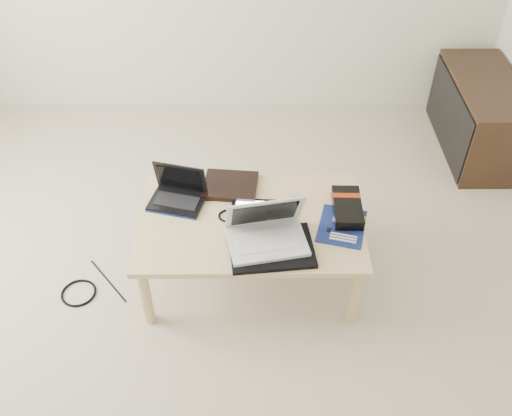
{
  "coord_description": "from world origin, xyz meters",
  "views": [
    {
      "loc": [
        0.3,
        -1.71,
        2.33
      ],
      "look_at": [
        0.31,
        0.31,
        0.48
      ],
      "focal_mm": 40.0,
      "sensor_mm": 36.0,
      "label": 1
    }
  ],
  "objects_px": {
    "media_cabinet": "(478,116)",
    "white_laptop": "(266,231)",
    "coffee_table": "(250,227)",
    "netbook": "(178,194)",
    "gpu_box": "(347,208)"
  },
  "relations": [
    {
      "from": "media_cabinet",
      "to": "white_laptop",
      "type": "xyz_separation_m",
      "value": [
        -1.42,
        -1.29,
        0.22
      ]
    },
    {
      "from": "coffee_table",
      "to": "white_laptop",
      "type": "height_order",
      "value": "white_laptop"
    },
    {
      "from": "white_laptop",
      "to": "coffee_table",
      "type": "bearing_deg",
      "value": 116.53
    },
    {
      "from": "netbook",
      "to": "gpu_box",
      "type": "bearing_deg",
      "value": -6.38
    },
    {
      "from": "white_laptop",
      "to": "netbook",
      "type": "bearing_deg",
      "value": 145.85
    },
    {
      "from": "netbook",
      "to": "gpu_box",
      "type": "height_order",
      "value": "netbook"
    },
    {
      "from": "coffee_table",
      "to": "white_laptop",
      "type": "relative_size",
      "value": 2.76
    },
    {
      "from": "gpu_box",
      "to": "coffee_table",
      "type": "bearing_deg",
      "value": -173.72
    },
    {
      "from": "netbook",
      "to": "white_laptop",
      "type": "xyz_separation_m",
      "value": [
        0.44,
        -0.3,
        0.03
      ]
    },
    {
      "from": "coffee_table",
      "to": "gpu_box",
      "type": "distance_m",
      "value": 0.49
    },
    {
      "from": "white_laptop",
      "to": "gpu_box",
      "type": "xyz_separation_m",
      "value": [
        0.4,
        0.2,
        -0.04
      ]
    },
    {
      "from": "netbook",
      "to": "white_laptop",
      "type": "distance_m",
      "value": 0.53
    },
    {
      "from": "media_cabinet",
      "to": "white_laptop",
      "type": "distance_m",
      "value": 1.93
    },
    {
      "from": "media_cabinet",
      "to": "netbook",
      "type": "height_order",
      "value": "netbook"
    },
    {
      "from": "gpu_box",
      "to": "white_laptop",
      "type": "bearing_deg",
      "value": -153.23
    }
  ]
}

